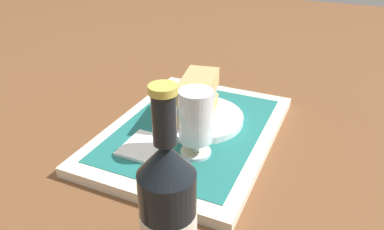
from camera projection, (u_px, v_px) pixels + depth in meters
The scene contains 8 objects.
ground_plane at pixel (192, 136), 0.75m from camera, with size 3.00×3.00×0.00m, color brown.
tray at pixel (192, 132), 0.75m from camera, with size 0.44×0.32×0.02m, color beige.
placemat at pixel (192, 128), 0.74m from camera, with size 0.38×0.27×0.00m, color #1E6B66.
plate at pixel (199, 118), 0.76m from camera, with size 0.19×0.19×0.01m, color white.
sandwich at pixel (199, 97), 0.74m from camera, with size 0.14×0.09×0.08m.
beer_glass at pixel (196, 120), 0.63m from camera, with size 0.06×0.06×0.12m.
napkin_folded at pixel (143, 146), 0.68m from camera, with size 0.09×0.07×0.01m, color white.
beer_bottle at pixel (168, 217), 0.41m from camera, with size 0.07×0.07×0.27m.
Camera 1 is at (0.58, 0.26, 0.40)m, focal length 34.05 mm.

